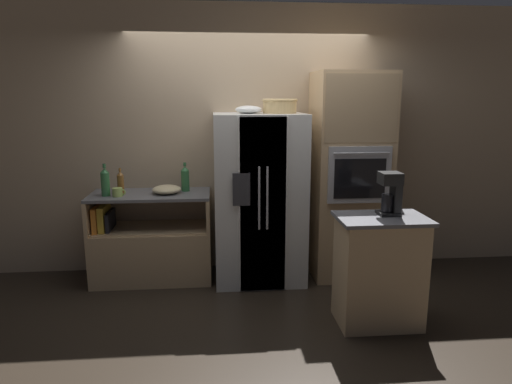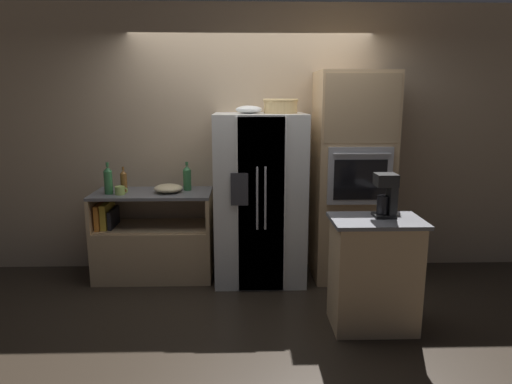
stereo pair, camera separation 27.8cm
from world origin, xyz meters
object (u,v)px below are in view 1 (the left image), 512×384
at_px(refrigerator, 259,198).
at_px(wicker_basket, 280,105).
at_px(mixing_bowl, 167,189).
at_px(bottle_tall, 105,182).
at_px(bottle_short, 185,178).
at_px(fruit_bowl, 249,110).
at_px(coffee_maker, 392,192).
at_px(bottle_wide, 121,182).
at_px(wall_oven, 349,176).
at_px(mug, 118,192).

distance_m(refrigerator, wicker_basket, 0.95).
height_order(refrigerator, mixing_bowl, refrigerator).
bearing_deg(bottle_tall, bottle_short, 12.34).
distance_m(wicker_basket, fruit_bowl, 0.31).
xyz_separation_m(refrigerator, wicker_basket, (0.20, 0.01, 0.93)).
height_order(wicker_basket, bottle_short, wicker_basket).
xyz_separation_m(mixing_bowl, coffee_maker, (1.91, -1.06, 0.16)).
relative_size(bottle_tall, mixing_bowl, 1.11).
relative_size(fruit_bowl, bottle_short, 0.88).
distance_m(bottle_wide, mixing_bowl, 0.47).
distance_m(refrigerator, bottle_wide, 1.40).
bearing_deg(refrigerator, wall_oven, 2.64).
height_order(refrigerator, wall_oven, wall_oven).
bearing_deg(bottle_wide, wicker_basket, -3.53).
xyz_separation_m(bottle_short, coffee_maker, (1.73, -1.16, 0.07)).
height_order(bottle_tall, mug, bottle_tall).
bearing_deg(mug, wall_oven, 1.99).
relative_size(refrigerator, bottle_tall, 5.34).
xyz_separation_m(wall_oven, bottle_short, (-1.69, 0.12, -0.02)).
bearing_deg(wall_oven, fruit_bowl, -176.06).
relative_size(bottle_tall, mug, 2.47).
bearing_deg(refrigerator, bottle_short, 167.59).
bearing_deg(bottle_tall, fruit_bowl, -1.09).
distance_m(mug, coffee_maker, 2.56).
xyz_separation_m(wicker_basket, coffee_maker, (0.78, -1.01, -0.67)).
distance_m(bottle_wide, coffee_maker, 2.61).
bearing_deg(bottle_wide, fruit_bowl, -5.91).
bearing_deg(fruit_bowl, wall_oven, 3.94).
bearing_deg(fruit_bowl, bottle_wide, 174.09).
distance_m(fruit_bowl, coffee_maker, 1.59).
relative_size(fruit_bowl, mixing_bowl, 0.90).
height_order(mug, mixing_bowl, same).
xyz_separation_m(bottle_tall, bottle_wide, (0.12, 0.11, -0.03)).
bearing_deg(mixing_bowl, bottle_short, 30.79).
xyz_separation_m(wicker_basket, bottle_short, (-0.95, 0.16, -0.74)).
xyz_separation_m(refrigerator, mug, (-1.39, -0.04, 0.10)).
bearing_deg(mug, bottle_short, 17.49).
xyz_separation_m(refrigerator, bottle_short, (-0.75, 0.16, 0.19)).
relative_size(fruit_bowl, bottle_tall, 0.81).
bearing_deg(wall_oven, mug, -178.01).
distance_m(wall_oven, mug, 2.33).
height_order(wicker_basket, bottle_wide, wicker_basket).
distance_m(refrigerator, bottle_tall, 1.53).
height_order(bottle_short, mug, bottle_short).
relative_size(bottle_short, mug, 2.30).
xyz_separation_m(wicker_basket, bottle_tall, (-1.71, -0.01, -0.73)).
xyz_separation_m(bottle_short, mug, (-0.64, -0.20, -0.09)).
distance_m(wall_oven, coffee_maker, 1.05).
height_order(fruit_bowl, mixing_bowl, fruit_bowl).
bearing_deg(bottle_wide, bottle_tall, -139.63).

